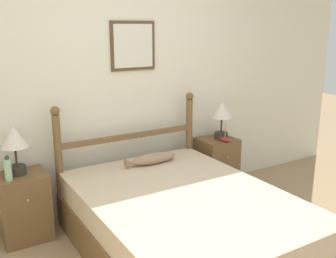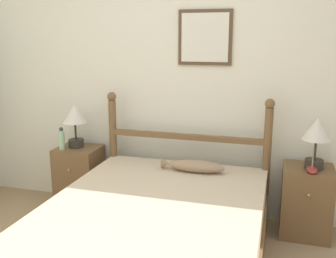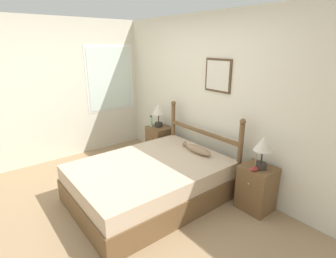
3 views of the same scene
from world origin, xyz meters
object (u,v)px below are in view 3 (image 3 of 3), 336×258
table_lamp_left (158,112)px  fish_pillow (197,149)px  bed (151,181)px  nightstand_left (159,142)px  table_lamp_right (263,147)px  bottle (151,121)px  nightstand_right (256,188)px  model_boat (255,168)px

table_lamp_left → fish_pillow: table_lamp_left is taller
bed → table_lamp_left: (-1.09, 0.96, 0.63)m
nightstand_left → table_lamp_left: 0.60m
table_lamp_right → bottle: size_ratio=1.94×
nightstand_left → nightstand_right: 2.14m
table_lamp_left → nightstand_right: bearing=-0.4°
bed → table_lamp_right: table_lamp_right is taller
bed → bottle: bottle is taller
nightstand_left → fish_pillow: bearing=-8.1°
nightstand_right → fish_pillow: bearing=-169.7°
bed → table_lamp_right: 1.57m
fish_pillow → nightstand_left: bearing=171.9°
bottle → nightstand_left: bearing=40.8°
bed → nightstand_right: bearing=41.4°
table_lamp_right → nightstand_left: bearing=179.4°
table_lamp_right → bottle: 2.29m
nightstand_left → bottle: (-0.11, -0.10, 0.41)m
table_lamp_right → fish_pillow: 1.03m
bed → nightstand_left: size_ratio=3.42×
table_lamp_right → bottle: bearing=-178.1°
table_lamp_right → fish_pillow: table_lamp_right is taller
nightstand_right → fish_pillow: size_ratio=1.11×
table_lamp_left → model_boat: size_ratio=2.03×
nightstand_right → bottle: bottle is taller
bottle → model_boat: (2.26, -0.02, -0.08)m
nightstand_right → bottle: 2.29m
bed → table_lamp_right: (1.10, 0.92, 0.63)m
bottle → nightstand_right: bearing=2.5°
bed → model_boat: model_boat is taller
bottle → fish_pillow: bearing=-3.2°
table_lamp_left → fish_pillow: (1.22, -0.19, -0.31)m
bed → fish_pillow: size_ratio=3.79×
nightstand_left → table_lamp_right: table_lamp_right is taller
table_lamp_right → bottle: (-2.28, -0.08, -0.19)m
model_boat → fish_pillow: model_boat is taller
table_lamp_left → bottle: (-0.09, -0.11, -0.19)m
bed → fish_pillow: (0.13, 0.77, 0.32)m
model_boat → bed: bearing=-142.6°
model_boat → nightstand_left: bearing=176.9°
bed → bottle: (-1.18, 0.84, 0.44)m
nightstand_left → nightstand_right: same height
nightstand_left → fish_pillow: (1.20, -0.17, 0.28)m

